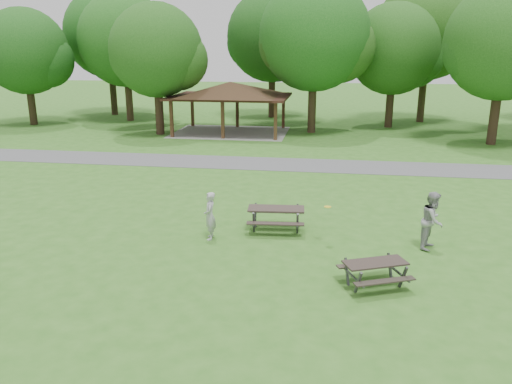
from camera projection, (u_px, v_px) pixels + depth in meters
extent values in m
plane|color=#30671D|center=(200.00, 273.00, 14.23)|extent=(160.00, 160.00, 0.00)
cube|color=#4F4F52|center=(266.00, 164.00, 27.52)|extent=(120.00, 3.20, 0.02)
cube|color=#392215|center=(172.00, 119.00, 35.20)|extent=(0.22, 0.22, 2.60)
cube|color=#3C2715|center=(192.00, 110.00, 40.33)|extent=(0.22, 0.22, 2.60)
cube|color=#3A2415|center=(223.00, 120.00, 34.66)|extent=(0.22, 0.22, 2.60)
cube|color=#322012|center=(237.00, 111.00, 39.79)|extent=(0.22, 0.22, 2.60)
cube|color=#3C2716|center=(276.00, 121.00, 34.13)|extent=(0.22, 0.22, 2.60)
cube|color=#3D2316|center=(283.00, 112.00, 39.25)|extent=(0.22, 0.22, 2.60)
cube|color=#311A13|center=(230.00, 97.00, 36.84)|extent=(8.60, 6.60, 0.16)
pyramid|color=black|center=(230.00, 89.00, 36.68)|extent=(7.01, 7.01, 1.00)
cube|color=gray|center=(231.00, 132.00, 37.59)|extent=(8.40, 6.40, 0.03)
cylinder|color=black|center=(32.00, 104.00, 41.03)|extent=(0.60, 0.60, 3.32)
sphere|color=#154614|center=(25.00, 51.00, 39.85)|extent=(6.80, 6.80, 6.80)
sphere|color=#134213|center=(46.00, 60.00, 40.10)|extent=(4.42, 4.42, 4.42)
sphere|color=#164D16|center=(9.00, 58.00, 40.00)|extent=(4.08, 4.08, 4.08)
cylinder|color=#312116|center=(129.00, 98.00, 43.25)|extent=(0.60, 0.60, 3.85)
sphere|color=#194E16|center=(125.00, 40.00, 41.90)|extent=(7.80, 7.80, 7.80)
sphere|color=#144714|center=(147.00, 50.00, 42.15)|extent=(5.07, 5.07, 5.07)
sphere|color=#1E4614|center=(107.00, 47.00, 42.10)|extent=(4.68, 4.68, 4.68)
cylinder|color=black|center=(159.00, 110.00, 36.41)|extent=(0.60, 0.60, 3.50)
sphere|color=#1A4914|center=(156.00, 50.00, 35.23)|extent=(6.60, 6.60, 6.60)
sphere|color=#1C4915|center=(178.00, 60.00, 35.48)|extent=(4.29, 4.29, 4.29)
sphere|color=#1B4B15|center=(138.00, 58.00, 35.37)|extent=(3.96, 3.96, 3.96)
cylinder|color=black|center=(312.00, 106.00, 37.10)|extent=(0.60, 0.60, 4.02)
sphere|color=#164E16|center=(314.00, 35.00, 35.70)|extent=(8.00, 8.00, 8.00)
sphere|color=#1D4814|center=(339.00, 47.00, 35.95)|extent=(5.20, 5.20, 5.20)
sphere|color=#1A4112|center=(292.00, 44.00, 35.91)|extent=(4.80, 4.80, 4.80)
cylinder|color=black|center=(390.00, 106.00, 39.63)|extent=(0.60, 0.60, 3.43)
sphere|color=#1A4914|center=(394.00, 49.00, 38.42)|extent=(7.00, 7.00, 7.00)
sphere|color=#184A15|center=(414.00, 58.00, 38.67)|extent=(4.55, 4.55, 4.55)
sphere|color=#174313|center=(375.00, 56.00, 38.58)|extent=(4.20, 4.20, 4.20)
cylinder|color=black|center=(494.00, 116.00, 32.54)|extent=(0.60, 0.60, 3.78)
sphere|color=#1B4E16|center=(504.00, 41.00, 31.24)|extent=(7.40, 7.40, 7.40)
sphere|color=#184614|center=(479.00, 50.00, 31.42)|extent=(4.44, 4.44, 4.44)
cylinder|color=black|center=(113.00, 91.00, 46.94)|extent=(0.60, 0.60, 4.38)
sphere|color=#144814|center=(109.00, 34.00, 45.49)|extent=(8.00, 8.00, 8.00)
sphere|color=#174112|center=(129.00, 43.00, 45.74)|extent=(5.20, 5.20, 5.20)
sphere|color=#154914|center=(92.00, 40.00, 45.70)|extent=(4.80, 4.80, 4.80)
cylinder|color=black|center=(272.00, 94.00, 45.26)|extent=(0.60, 0.60, 4.13)
sphere|color=#144213|center=(272.00, 36.00, 43.85)|extent=(8.00, 8.00, 8.00)
sphere|color=#1B4915|center=(293.00, 45.00, 44.09)|extent=(5.20, 5.20, 5.20)
sphere|color=#144815|center=(254.00, 43.00, 44.06)|extent=(4.80, 4.80, 4.80)
cylinder|color=#322316|center=(422.00, 95.00, 42.36)|extent=(0.60, 0.60, 4.55)
sphere|color=#1F4E16|center=(428.00, 28.00, 40.84)|extent=(8.40, 8.40, 8.40)
sphere|color=#194513|center=(450.00, 39.00, 41.09)|extent=(5.46, 5.46, 5.46)
sphere|color=#194A15|center=(407.00, 36.00, 41.07)|extent=(5.04, 5.04, 5.04)
cube|color=#302622|center=(276.00, 209.00, 17.34)|extent=(2.01, 0.92, 0.05)
cube|color=#2E2521|center=(275.00, 224.00, 16.82)|extent=(1.97, 0.43, 0.04)
cube|color=#2E2621|center=(277.00, 212.00, 18.05)|extent=(1.97, 0.43, 0.04)
cube|color=#3C3C3E|center=(254.00, 223.00, 17.12)|extent=(0.10, 0.41, 0.85)
cube|color=#404042|center=(255.00, 215.00, 17.90)|extent=(0.10, 0.41, 0.85)
cube|color=#3E3E41|center=(255.00, 218.00, 17.50)|extent=(0.19, 1.59, 0.05)
cube|color=#47474A|center=(298.00, 224.00, 17.01)|extent=(0.10, 0.41, 0.85)
cube|color=#3E3F41|center=(297.00, 216.00, 17.79)|extent=(0.10, 0.41, 0.85)
cube|color=#3E3E40|center=(297.00, 219.00, 17.39)|extent=(0.19, 1.59, 0.05)
cube|color=#2A221F|center=(375.00, 263.00, 13.26)|extent=(1.80, 1.27, 0.05)
cube|color=black|center=(385.00, 281.00, 12.83)|extent=(1.64, 0.88, 0.04)
cube|color=#302923|center=(365.00, 264.00, 13.85)|extent=(1.64, 0.88, 0.04)
cube|color=#474749|center=(358.00, 283.00, 12.88)|extent=(0.19, 0.34, 0.73)
cube|color=#47474A|center=(347.00, 271.00, 13.53)|extent=(0.19, 0.34, 0.73)
cube|color=#464649|center=(352.00, 276.00, 13.20)|extent=(0.58, 1.28, 0.05)
cube|color=#3D3C3F|center=(403.00, 277.00, 13.18)|extent=(0.19, 0.34, 0.73)
cube|color=#3E3E40|center=(390.00, 267.00, 13.84)|extent=(0.19, 0.34, 0.73)
cube|color=#444447|center=(396.00, 271.00, 13.50)|extent=(0.58, 1.28, 0.05)
cylinder|color=yellow|center=(328.00, 207.00, 16.01)|extent=(0.30, 0.30, 0.02)
imported|color=#A9A9AC|center=(210.00, 216.00, 16.55)|extent=(0.49, 0.65, 1.62)
imported|color=#969698|center=(433.00, 220.00, 15.75)|extent=(1.01, 1.11, 1.86)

